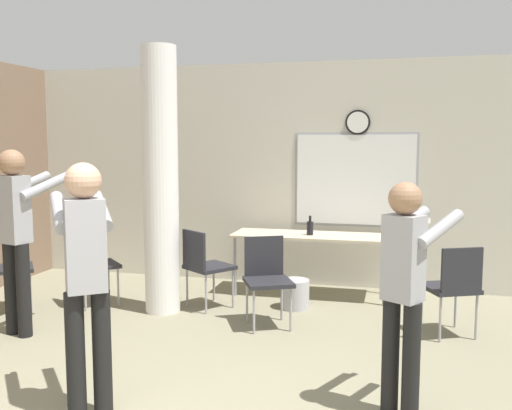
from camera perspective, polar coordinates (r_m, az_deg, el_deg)
The scene contains 13 objects.
wall_back at distance 7.29m, azimuth 3.38°, elevation 3.06°, with size 8.00×0.15×2.80m.
support_pillar at distance 6.08m, azimuth -9.50°, elevation 2.34°, with size 0.37×0.37×2.80m.
folding_table at distance 6.77m, azimuth 5.52°, elevation -3.36°, with size 1.85×0.62×0.73m.
bottle_on_table at distance 6.71m, azimuth 5.42°, elevation -2.26°, with size 0.08×0.08×0.23m.
waste_bin at distance 6.32m, azimuth 3.91°, elevation -8.87°, with size 0.31×0.31×0.32m.
chair_mid_room at distance 5.62m, azimuth 19.14°, elevation -7.44°, with size 0.59×0.59×0.87m.
chair_by_left_wall at distance 6.73m, azimuth -23.92°, elevation -5.39°, with size 0.62×0.62×0.87m.
chair_near_pillar at distance 6.58m, azimuth -16.26°, elevation -5.35°, with size 0.62×0.62×0.87m.
chair_table_front at distance 5.67m, azimuth 1.08°, elevation -6.95°, with size 0.59×0.59×0.87m.
chair_table_left at distance 6.24m, azimuth -5.19°, elevation -5.75°, with size 0.61×0.61×0.87m.
person_playing_front at distance 3.88m, azimuth -16.67°, elevation -6.16°, with size 0.61×0.67×1.68m.
person_playing_side at distance 3.86m, azimuth 14.67°, elevation -7.27°, with size 0.55×0.65×1.56m.
person_watching_back at distance 5.75m, azimuth -22.78°, elevation -2.03°, with size 0.51×0.69×1.75m.
Camera 1 is at (1.37, -2.09, 1.81)m, focal length 40.00 mm.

